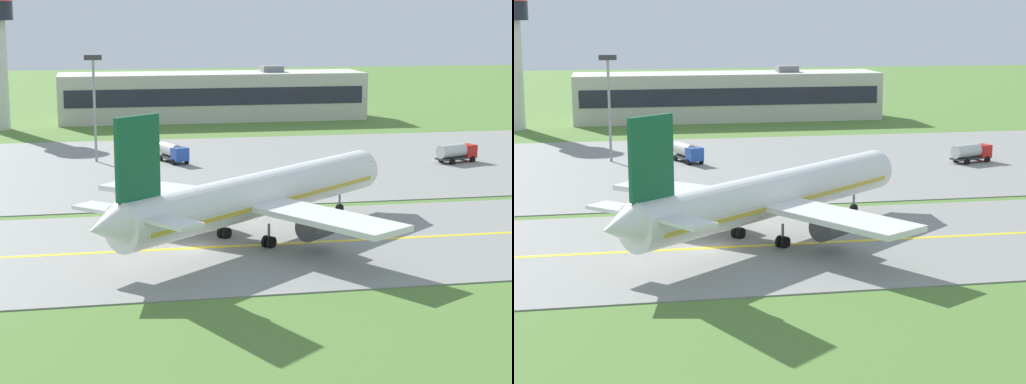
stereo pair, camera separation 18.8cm
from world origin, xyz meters
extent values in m
plane|color=#517A33|center=(0.00, 0.00, 0.00)|extent=(500.00, 500.00, 0.00)
cube|color=gray|center=(0.00, 0.00, 0.05)|extent=(240.00, 28.00, 0.10)
cube|color=gray|center=(10.00, 42.00, 0.05)|extent=(140.00, 52.00, 0.10)
cube|color=yellow|center=(0.00, 0.00, 0.11)|extent=(220.00, 0.60, 0.01)
cylinder|color=white|center=(6.01, 2.41, 4.20)|extent=(28.56, 24.99, 4.00)
cone|color=white|center=(19.92, 14.15, 4.20)|extent=(4.44, 4.58, 3.80)
cone|color=white|center=(-8.05, -9.46, 4.60)|extent=(4.64, 4.66, 3.40)
cube|color=gold|center=(6.01, 2.41, 3.70)|extent=(26.54, 23.29, 0.36)
cube|color=#1E232D|center=(18.23, 12.73, 4.90)|extent=(3.57, 3.76, 0.70)
cube|color=white|center=(-1.16, 7.49, 3.70)|extent=(14.38, 13.58, 0.50)
cylinder|color=#47474C|center=(1.66, 7.25, 2.30)|extent=(4.08, 3.95, 2.30)
cylinder|color=black|center=(2.88, 8.28, 2.30)|extent=(1.55, 1.77, 2.10)
cube|color=white|center=(9.81, -5.50, 3.70)|extent=(12.05, 15.25, 0.50)
cylinder|color=#47474C|center=(10.05, -2.69, 2.30)|extent=(4.08, 3.95, 2.30)
cylinder|color=black|center=(11.27, -1.65, 2.30)|extent=(1.55, 1.77, 2.10)
cube|color=#145938|center=(-5.46, -7.26, 9.45)|extent=(3.62, 3.14, 6.50)
cube|color=white|center=(-7.67, -4.95, 5.00)|extent=(5.99, 5.89, 0.30)
cube|color=white|center=(-3.55, -9.84, 5.00)|extent=(5.36, 6.31, 0.30)
cylinder|color=slate|center=(15.94, 10.80, 1.38)|extent=(0.24, 0.24, 1.65)
cylinder|color=black|center=(15.94, 10.80, 0.55)|extent=(1.07, 0.98, 1.10)
cylinder|color=slate|center=(2.80, 3.11, 1.38)|extent=(0.24, 0.24, 1.65)
cylinder|color=black|center=(2.62, 3.32, 0.55)|extent=(1.07, 0.98, 1.10)
cylinder|color=black|center=(2.98, 2.90, 0.55)|extent=(1.07, 0.98, 1.10)
cylinder|color=slate|center=(6.16, -0.87, 1.38)|extent=(0.24, 0.24, 1.65)
cylinder|color=black|center=(5.98, -0.66, 0.55)|extent=(1.07, 0.98, 1.10)
cylinder|color=black|center=(6.33, -1.08, 0.55)|extent=(1.07, 0.98, 1.10)
cube|color=#264CA5|center=(2.95, 43.56, 1.50)|extent=(2.51, 2.39, 1.80)
cube|color=#1E232D|center=(3.22, 42.85, 1.81)|extent=(1.76, 0.76, 0.81)
cylinder|color=silver|center=(1.89, 46.37, 1.75)|extent=(3.16, 4.56, 1.80)
cube|color=#383838|center=(1.89, 46.37, 0.72)|extent=(3.44, 4.67, 0.24)
cylinder|color=orange|center=(2.95, 43.56, 2.50)|extent=(0.20, 0.20, 0.18)
cylinder|color=black|center=(3.89, 43.92, 0.45)|extent=(0.60, 0.95, 0.90)
cylinder|color=black|center=(2.01, 43.21, 0.45)|extent=(0.60, 0.95, 0.90)
cylinder|color=black|center=(2.58, 47.53, 0.45)|extent=(0.60, 0.95, 0.90)
cylinder|color=black|center=(0.61, 46.79, 0.45)|extent=(0.60, 0.95, 0.90)
cube|color=red|center=(42.44, 39.01, 1.50)|extent=(2.40, 2.51, 1.80)
cube|color=#1E232D|center=(43.16, 39.29, 1.81)|extent=(0.77, 1.76, 0.81)
cylinder|color=silver|center=(39.64, 37.94, 1.75)|extent=(4.57, 3.19, 1.80)
cube|color=#383838|center=(39.64, 37.94, 0.72)|extent=(4.67, 3.47, 0.24)
cylinder|color=orange|center=(42.44, 39.01, 2.50)|extent=(0.20, 0.20, 0.18)
cylinder|color=black|center=(42.08, 39.95, 0.45)|extent=(0.95, 0.60, 0.90)
cylinder|color=black|center=(42.80, 38.08, 0.45)|extent=(0.95, 0.60, 0.90)
cylinder|color=black|center=(38.48, 38.62, 0.45)|extent=(0.95, 0.60, 0.90)
cylinder|color=black|center=(39.23, 36.65, 0.45)|extent=(0.95, 0.60, 0.90)
cube|color=beige|center=(14.61, 94.41, 4.49)|extent=(58.09, 12.68, 8.97)
cube|color=#1E232D|center=(14.61, 88.02, 4.93)|extent=(55.77, 0.10, 3.23)
cube|color=slate|center=(26.23, 94.41, 9.57)|extent=(4.00, 4.00, 1.20)
cylinder|color=gray|center=(-8.15, 48.11, 7.00)|extent=(0.36, 0.36, 14.00)
cube|color=#333333|center=(-8.15, 48.11, 14.35)|extent=(2.40, 0.50, 0.70)
camera|label=1|loc=(-9.08, -74.96, 20.46)|focal=62.34mm
camera|label=2|loc=(-8.90, -74.99, 20.46)|focal=62.34mm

